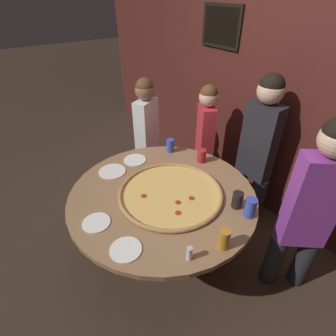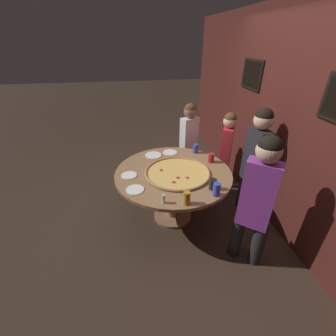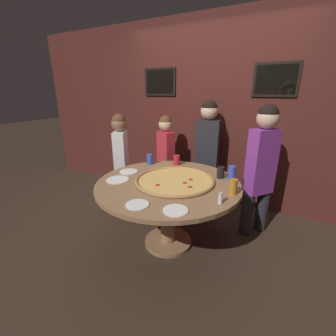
{
  "view_description": "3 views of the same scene",
  "coord_description": "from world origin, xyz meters",
  "px_view_note": "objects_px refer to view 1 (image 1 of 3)",
  "views": [
    {
      "loc": [
        1.31,
        -0.89,
        2.07
      ],
      "look_at": [
        -0.08,
        0.11,
        0.89
      ],
      "focal_mm": 28.0,
      "sensor_mm": 36.0,
      "label": 1
    },
    {
      "loc": [
        2.38,
        -0.49,
        2.19
      ],
      "look_at": [
        0.07,
        -0.08,
        0.84
      ],
      "focal_mm": 24.0,
      "sensor_mm": 36.0,
      "label": 2
    },
    {
      "loc": [
        0.97,
        -1.89,
        1.62
      ],
      "look_at": [
        0.01,
        -0.02,
        0.9
      ],
      "focal_mm": 24.0,
      "sensor_mm": 36.0,
      "label": 3
    }
  ],
  "objects_px": {
    "diner_side_left": "(311,206)",
    "condiment_shaker": "(189,253)",
    "white_plate_right_side": "(126,249)",
    "drink_cup_centre_back": "(202,156)",
    "white_plate_beside_cup": "(135,160)",
    "diner_centre_back": "(259,145)",
    "white_plate_left_side": "(96,222)",
    "white_plate_far_back": "(112,171)",
    "dining_table": "(163,206)",
    "drink_cup_near_right": "(170,146)",
    "giant_pizza": "(171,193)",
    "diner_far_left": "(147,131)",
    "drink_cup_far_left": "(250,208)",
    "drink_cup_beside_pizza": "(224,239)",
    "drink_cup_near_left": "(237,200)",
    "diner_far_right": "(205,136)"
  },
  "relations": [
    {
      "from": "drink_cup_near_right",
      "to": "condiment_shaker",
      "type": "xyz_separation_m",
      "value": [
        1.07,
        -0.64,
        -0.02
      ]
    },
    {
      "from": "white_plate_right_side",
      "to": "diner_side_left",
      "type": "distance_m",
      "value": 1.27
    },
    {
      "from": "dining_table",
      "to": "drink_cup_centre_back",
      "type": "relative_size",
      "value": 11.97
    },
    {
      "from": "drink_cup_near_right",
      "to": "drink_cup_centre_back",
      "type": "distance_m",
      "value": 0.34
    },
    {
      "from": "white_plate_beside_cup",
      "to": "condiment_shaker",
      "type": "distance_m",
      "value": 1.17
    },
    {
      "from": "drink_cup_far_left",
      "to": "white_plate_far_back",
      "type": "height_order",
      "value": "drink_cup_far_left"
    },
    {
      "from": "white_plate_beside_cup",
      "to": "diner_side_left",
      "type": "xyz_separation_m",
      "value": [
        1.35,
        0.61,
        0.11
      ]
    },
    {
      "from": "diner_centre_back",
      "to": "diner_side_left",
      "type": "xyz_separation_m",
      "value": [
        0.74,
        -0.38,
        -0.01
      ]
    },
    {
      "from": "white_plate_right_side",
      "to": "drink_cup_centre_back",
      "type": "bearing_deg",
      "value": 114.63
    },
    {
      "from": "drink_cup_far_left",
      "to": "white_plate_right_side",
      "type": "xyz_separation_m",
      "value": [
        -0.24,
        -0.85,
        -0.07
      ]
    },
    {
      "from": "drink_cup_near_right",
      "to": "drink_cup_far_left",
      "type": "xyz_separation_m",
      "value": [
        1.04,
        -0.07,
        0.01
      ]
    },
    {
      "from": "drink_cup_centre_back",
      "to": "white_plate_beside_cup",
      "type": "relative_size",
      "value": 0.59
    },
    {
      "from": "condiment_shaker",
      "to": "diner_side_left",
      "type": "distance_m",
      "value": 0.92
    },
    {
      "from": "drink_cup_near_left",
      "to": "drink_cup_centre_back",
      "type": "height_order",
      "value": "drink_cup_near_left"
    },
    {
      "from": "dining_table",
      "to": "drink_cup_far_left",
      "type": "xyz_separation_m",
      "value": [
        0.56,
        0.36,
        0.22
      ]
    },
    {
      "from": "drink_cup_centre_back",
      "to": "white_plate_far_back",
      "type": "height_order",
      "value": "drink_cup_centre_back"
    },
    {
      "from": "dining_table",
      "to": "white_plate_beside_cup",
      "type": "height_order",
      "value": "white_plate_beside_cup"
    },
    {
      "from": "giant_pizza",
      "to": "diner_centre_back",
      "type": "height_order",
      "value": "diner_centre_back"
    },
    {
      "from": "dining_table",
      "to": "white_plate_far_back",
      "type": "bearing_deg",
      "value": -158.43
    },
    {
      "from": "drink_cup_beside_pizza",
      "to": "white_plate_right_side",
      "type": "xyz_separation_m",
      "value": [
        -0.33,
        -0.5,
        -0.07
      ]
    },
    {
      "from": "giant_pizza",
      "to": "drink_cup_centre_back",
      "type": "height_order",
      "value": "drink_cup_centre_back"
    },
    {
      "from": "white_plate_beside_cup",
      "to": "diner_centre_back",
      "type": "distance_m",
      "value": 1.17
    },
    {
      "from": "white_plate_far_back",
      "to": "diner_centre_back",
      "type": "distance_m",
      "value": 1.37
    },
    {
      "from": "dining_table",
      "to": "drink_cup_centre_back",
      "type": "distance_m",
      "value": 0.61
    },
    {
      "from": "diner_centre_back",
      "to": "diner_side_left",
      "type": "height_order",
      "value": "diner_centre_back"
    },
    {
      "from": "white_plate_far_back",
      "to": "diner_side_left",
      "type": "distance_m",
      "value": 1.57
    },
    {
      "from": "condiment_shaker",
      "to": "diner_side_left",
      "type": "height_order",
      "value": "diner_side_left"
    },
    {
      "from": "giant_pizza",
      "to": "drink_cup_centre_back",
      "type": "relative_size",
      "value": 6.67
    },
    {
      "from": "drink_cup_near_left",
      "to": "diner_centre_back",
      "type": "bearing_deg",
      "value": 118.36
    },
    {
      "from": "diner_side_left",
      "to": "condiment_shaker",
      "type": "bearing_deg",
      "value": 26.04
    },
    {
      "from": "white_plate_right_side",
      "to": "condiment_shaker",
      "type": "distance_m",
      "value": 0.39
    },
    {
      "from": "white_plate_left_side",
      "to": "diner_centre_back",
      "type": "relative_size",
      "value": 0.13
    },
    {
      "from": "drink_cup_beside_pizza",
      "to": "diner_far_left",
      "type": "relative_size",
      "value": 0.11
    },
    {
      "from": "white_plate_far_back",
      "to": "diner_far_left",
      "type": "distance_m",
      "value": 0.79
    },
    {
      "from": "dining_table",
      "to": "condiment_shaker",
      "type": "relative_size",
      "value": 15.12
    },
    {
      "from": "dining_table",
      "to": "white_plate_left_side",
      "type": "relative_size",
      "value": 7.62
    },
    {
      "from": "drink_cup_far_left",
      "to": "diner_far_right",
      "type": "distance_m",
      "value": 1.22
    },
    {
      "from": "white_plate_far_back",
      "to": "condiment_shaker",
      "type": "xyz_separation_m",
      "value": [
        1.09,
        -0.02,
        0.05
      ]
    },
    {
      "from": "white_plate_beside_cup",
      "to": "diner_centre_back",
      "type": "bearing_deg",
      "value": 58.51
    },
    {
      "from": "drink_cup_near_left",
      "to": "condiment_shaker",
      "type": "distance_m",
      "value": 0.59
    },
    {
      "from": "white_plate_left_side",
      "to": "white_plate_right_side",
      "type": "xyz_separation_m",
      "value": [
        0.32,
        0.06,
        0.0
      ]
    },
    {
      "from": "drink_cup_centre_back",
      "to": "drink_cup_far_left",
      "type": "bearing_deg",
      "value": -15.09
    },
    {
      "from": "drink_cup_near_left",
      "to": "white_plate_beside_cup",
      "type": "distance_m",
      "value": 1.03
    },
    {
      "from": "drink_cup_near_right",
      "to": "diner_far_left",
      "type": "distance_m",
      "value": 0.48
    },
    {
      "from": "dining_table",
      "to": "diner_far_right",
      "type": "relative_size",
      "value": 1.13
    },
    {
      "from": "drink_cup_near_right",
      "to": "drink_cup_near_left",
      "type": "bearing_deg",
      "value": -4.27
    },
    {
      "from": "drink_cup_near_right",
      "to": "white_plate_beside_cup",
      "type": "bearing_deg",
      "value": -99.37
    },
    {
      "from": "giant_pizza",
      "to": "diner_far_left",
      "type": "bearing_deg",
      "value": 157.9
    },
    {
      "from": "dining_table",
      "to": "drink_cup_near_right",
      "type": "xyz_separation_m",
      "value": [
        -0.48,
        0.42,
        0.21
      ]
    },
    {
      "from": "dining_table",
      "to": "giant_pizza",
      "type": "xyz_separation_m",
      "value": [
        0.05,
        0.04,
        0.16
      ]
    }
  ]
}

